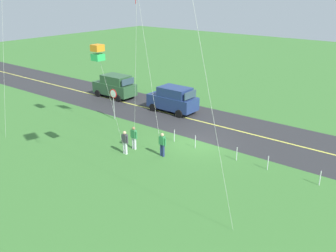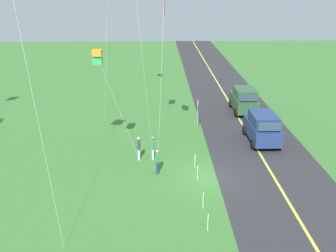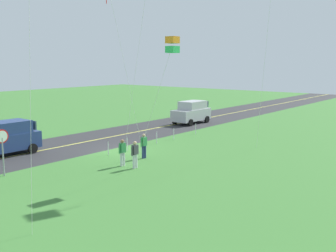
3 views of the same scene
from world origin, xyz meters
The scene contains 15 objects.
ground_plane centered at (0.00, 0.00, -0.05)m, with size 120.00×120.00×0.10m, color #3D7533.
asphalt_road centered at (0.00, -4.00, 0.00)m, with size 120.00×7.00×0.00m, color #2D2D30.
road_centre_stripe centered at (0.00, -4.00, 0.01)m, with size 120.00×0.16×0.00m, color #E5E04C.
car_suv_foreground centered at (5.73, -4.63, 1.15)m, with size 4.40×2.12×2.24m.
car_parked_east_near centered at (13.09, -4.77, 1.15)m, with size 4.40×2.12×2.24m.
stop_sign centered at (8.42, -0.10, 1.80)m, with size 0.76×0.08×2.56m.
person_adult_near centered at (2.82, 4.35, 0.86)m, with size 0.58×0.22×1.60m.
person_adult_companion centered at (0.68, 3.11, 0.86)m, with size 0.58×0.22×1.60m.
person_child_watcher centered at (2.90, 3.41, 0.86)m, with size 0.58×0.22×1.60m.
kite_red_low centered at (2.27, 6.65, 6.99)m, with size 0.84×2.60×7.44m.
fence_post_0 centered at (-8.58, 0.70, 0.45)m, with size 0.05×0.05×0.90m, color silver.
fence_post_1 centered at (-5.51, 0.70, 0.45)m, with size 0.05×0.05×0.90m, color silver.
fence_post_2 centered at (-3.42, 0.70, 0.45)m, with size 0.05×0.05×0.90m, color silver.
fence_post_3 centered at (-0.26, 0.70, 0.45)m, with size 0.05×0.05×0.90m, color silver.
fence_post_4 centered at (1.54, 0.70, 0.45)m, with size 0.05×0.05×0.90m, color silver.
Camera 1 is at (-13.29, 20.28, 10.35)m, focal length 40.00 mm.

